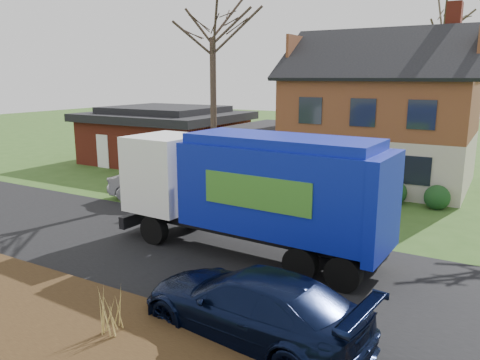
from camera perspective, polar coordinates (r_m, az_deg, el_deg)
The scene contains 11 objects.
ground at distance 15.18m, azimuth -4.34°, elevation -9.33°, with size 120.00×120.00×0.00m, color #2E4F1A.
road at distance 15.17m, azimuth -4.34°, elevation -9.29°, with size 80.00×7.00×0.02m, color black.
mulch_verge at distance 11.57m, azimuth -19.96°, elevation -16.61°, with size 80.00×3.50×0.30m, color black.
main_house at distance 26.38m, azimuth 15.83°, elevation 8.54°, with size 12.95×8.95×9.26m.
ranch_house at distance 31.94m, azimuth -9.08°, elevation 5.47°, with size 9.80×8.20×3.70m.
garbage_truck at distance 14.71m, azimuth 1.62°, elevation -0.78°, with size 9.24×2.86×3.91m.
silver_sedan at distance 21.68m, azimuth -10.23°, elevation -0.76°, with size 1.57×4.49×1.48m, color #A8AAB0.
navy_wagon at distance 10.51m, azimuth 1.41°, elevation -15.00°, with size 2.18×5.37×1.56m, color black.
tree_front_west at distance 23.87m, azimuth -3.40°, elevation 19.58°, with size 3.51×3.51×10.42m.
tree_back at distance 33.20m, azimuth 23.71°, elevation 18.08°, with size 3.58×3.58×11.33m.
grass_clump_mid at distance 10.63m, azimuth -15.56°, elevation -15.11°, with size 0.35×0.29×0.97m.
Camera 1 is at (8.01, -11.60, 5.63)m, focal length 35.00 mm.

